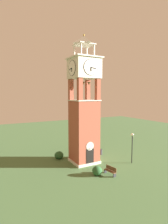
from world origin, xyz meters
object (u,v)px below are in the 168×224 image
(park_bench, at_px, (110,171))
(lamp_post, at_px, (132,143))
(trash_bin, at_px, (100,152))
(clock_tower, at_px, (84,111))

(park_bench, distance_m, lamp_post, 5.50)
(trash_bin, bearing_deg, clock_tower, -157.34)
(clock_tower, height_order, lamp_post, clock_tower)
(clock_tower, xyz_separation_m, trash_bin, (3.71, 1.55, -6.50))
(clock_tower, height_order, park_bench, clock_tower)
(lamp_post, bearing_deg, park_bench, -161.12)
(park_bench, bearing_deg, trash_bin, 65.00)
(lamp_post, distance_m, trash_bin, 5.75)
(lamp_post, relative_size, trash_bin, 5.01)
(lamp_post, bearing_deg, trash_bin, 108.48)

